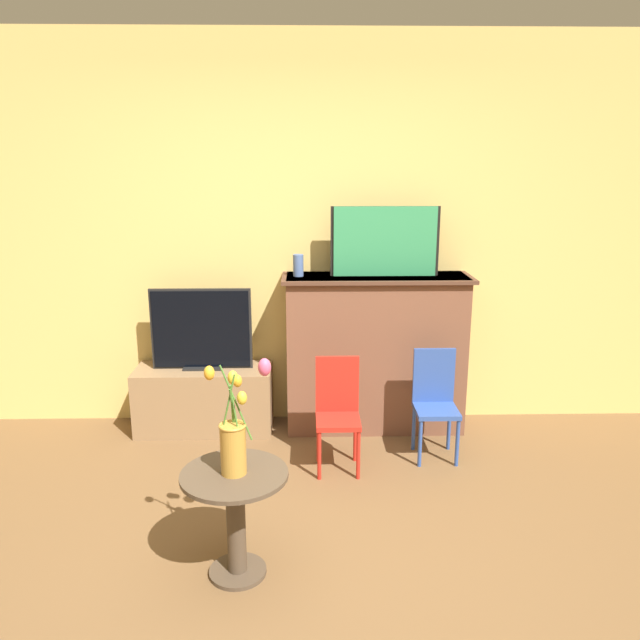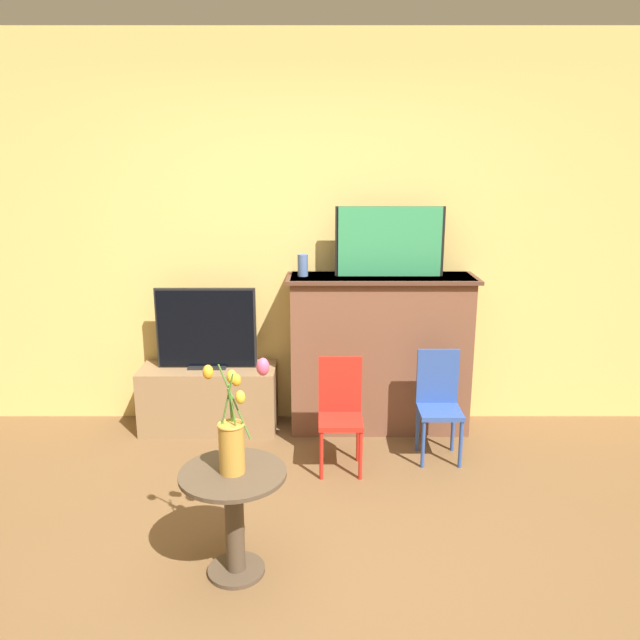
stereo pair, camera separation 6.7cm
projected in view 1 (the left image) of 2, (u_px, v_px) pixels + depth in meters
name	position (u px, v px, depth m)	size (l,w,h in m)	color
ground_plane	(302.00, 615.00, 2.64)	(14.00, 14.00, 0.00)	brown
wall_back	(302.00, 236.00, 4.36)	(8.00, 0.06, 2.70)	#E0BC66
fireplace_mantel	(375.00, 351.00, 4.36)	(1.29, 0.40, 1.10)	brown
painting	(385.00, 241.00, 4.18)	(0.73, 0.03, 0.47)	black
mantel_candle	(298.00, 265.00, 4.20)	(0.07, 0.07, 0.15)	#4C6699
tv_stand	(205.00, 399.00, 4.40)	(0.95, 0.37, 0.46)	olive
tv_monitor	(201.00, 330.00, 4.27)	(0.69, 0.12, 0.57)	black
chair_red	(338.00, 408.00, 3.83)	(0.27, 0.27, 0.70)	red
chair_blue	(435.00, 398.00, 3.98)	(0.27, 0.27, 0.70)	#2D4C99
side_table	(236.00, 509.00, 2.82)	(0.48, 0.48, 0.52)	#4C3D2D
vase_tulips	(235.00, 434.00, 2.74)	(0.29, 0.18, 0.53)	#B78433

